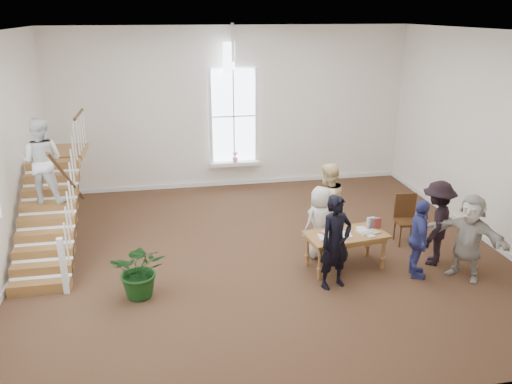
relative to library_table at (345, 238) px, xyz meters
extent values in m
plane|color=#46311B|center=(-1.45, 0.94, -0.66)|extent=(10.00, 10.00, 0.00)
plane|color=white|center=(-1.45, 5.44, 1.59)|extent=(10.00, 0.00, 10.00)
plane|color=white|center=(-1.45, -3.56, 1.59)|extent=(10.00, 0.00, 10.00)
plane|color=white|center=(3.55, 0.94, 1.59)|extent=(0.00, 9.00, 9.00)
plane|color=white|center=(-1.45, 0.94, 3.84)|extent=(10.00, 10.00, 0.00)
cube|color=white|center=(-1.45, 5.26, 0.04)|extent=(1.45, 0.28, 0.10)
plane|color=white|center=(-1.45, 5.38, 1.39)|extent=(2.60, 0.00, 2.60)
plane|color=white|center=(-1.45, 5.38, 2.99)|extent=(0.60, 0.60, 0.85)
cube|color=white|center=(-1.45, 5.41, -0.60)|extent=(10.00, 0.04, 0.12)
imported|color=pink|center=(-1.45, 5.23, 0.24)|extent=(0.17, 0.17, 0.30)
cube|color=brown|center=(-5.80, 0.14, -0.56)|extent=(1.10, 0.30, 0.20)
cube|color=brown|center=(-5.80, 0.44, -0.36)|extent=(1.10, 0.30, 0.20)
cube|color=brown|center=(-5.80, 0.74, -0.16)|extent=(1.10, 0.30, 0.20)
cube|color=brown|center=(-5.80, 1.04, 0.04)|extent=(1.10, 0.30, 0.20)
cube|color=brown|center=(-5.80, 1.34, 0.24)|extent=(1.10, 0.30, 0.20)
cube|color=brown|center=(-5.80, 1.64, 0.44)|extent=(1.10, 0.30, 0.20)
cube|color=brown|center=(-5.80, 1.94, 0.64)|extent=(1.10, 0.30, 0.20)
cube|color=brown|center=(-5.80, 2.24, 0.84)|extent=(1.10, 0.30, 0.20)
cube|color=brown|center=(-5.80, 2.54, 1.04)|extent=(1.10, 0.30, 0.20)
cube|color=brown|center=(-5.80, 3.44, 1.08)|extent=(1.10, 1.20, 0.12)
cube|color=white|center=(-5.31, -0.01, -0.11)|extent=(0.10, 0.10, 1.10)
cylinder|color=#3E2011|center=(-5.30, 1.34, 1.09)|extent=(0.07, 2.74, 1.86)
imported|color=silver|center=(-5.80, 1.64, 1.41)|extent=(0.94, 0.79, 1.72)
cube|color=brown|center=(0.02, 0.01, 0.06)|extent=(1.67, 0.99, 0.05)
cube|color=brown|center=(0.02, 0.01, -0.02)|extent=(1.53, 0.86, 0.10)
cylinder|color=brown|center=(-0.62, -0.38, -0.32)|extent=(0.07, 0.07, 0.69)
cylinder|color=brown|center=(0.74, -0.19, -0.32)|extent=(0.07, 0.07, 0.69)
cylinder|color=brown|center=(-0.70, 0.20, -0.32)|extent=(0.07, 0.07, 0.69)
cylinder|color=brown|center=(0.66, 0.39, -0.32)|extent=(0.07, 0.07, 0.69)
cube|color=silver|center=(-0.03, -0.09, 0.10)|extent=(0.25, 0.31, 0.04)
cube|color=beige|center=(0.37, -0.02, 0.10)|extent=(0.30, 0.32, 0.04)
cube|color=tan|center=(0.59, -0.01, 0.09)|extent=(0.25, 0.28, 0.02)
cube|color=silver|center=(0.37, 0.05, 0.11)|extent=(0.20, 0.29, 0.05)
cube|color=#4C5972|center=(-0.26, 0.03, 0.10)|extent=(0.19, 0.31, 0.04)
cube|color=maroon|center=(-0.38, -0.03, 0.11)|extent=(0.26, 0.32, 0.05)
cube|color=white|center=(-0.23, 0.15, 0.09)|extent=(0.22, 0.23, 0.03)
cube|color=#BFB299|center=(0.43, -0.16, 0.09)|extent=(0.20, 0.25, 0.02)
cube|color=silver|center=(-0.49, -0.12, 0.10)|extent=(0.18, 0.29, 0.04)
cube|color=beige|center=(-0.19, 0.19, 0.10)|extent=(0.30, 0.28, 0.04)
cube|color=tan|center=(-0.33, 0.06, 0.11)|extent=(0.29, 0.28, 0.06)
cube|color=silver|center=(-0.40, -0.27, 0.11)|extent=(0.24, 0.30, 0.06)
cube|color=#4C5972|center=(-0.32, -0.14, 0.10)|extent=(0.21, 0.30, 0.04)
imported|color=black|center=(-0.43, -0.64, 0.24)|extent=(0.76, 0.61, 1.80)
imported|color=silver|center=(-0.33, 0.61, 0.10)|extent=(0.86, 0.70, 1.52)
imported|color=#FAE29C|center=(-0.03, 1.11, 0.27)|extent=(1.13, 1.07, 1.85)
imported|color=navy|center=(1.25, -0.57, 0.13)|extent=(0.63, 0.99, 1.57)
imported|color=black|center=(1.85, -0.12, 0.22)|extent=(1.23, 1.28, 1.75)
imported|color=beige|center=(2.15, -0.77, 0.19)|extent=(1.34, 1.55, 1.69)
imported|color=#123A12|center=(-3.94, -0.36, -0.13)|extent=(1.06, 0.95, 1.06)
cube|color=#3E2011|center=(1.73, 0.82, -0.15)|extent=(0.53, 0.53, 0.06)
cube|color=#3E2011|center=(1.75, 1.03, 0.16)|extent=(0.48, 0.10, 0.57)
cylinder|color=#3E2011|center=(1.51, 0.65, -0.41)|extent=(0.04, 0.04, 0.50)
cylinder|color=#3E2011|center=(1.90, 0.60, -0.41)|extent=(0.04, 0.04, 0.50)
cylinder|color=#3E2011|center=(1.56, 1.03, -0.41)|extent=(0.04, 0.04, 0.50)
cylinder|color=#3E2011|center=(1.94, 0.99, -0.41)|extent=(0.04, 0.04, 0.50)
camera|label=1|loc=(-3.33, -8.44, 4.21)|focal=35.00mm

